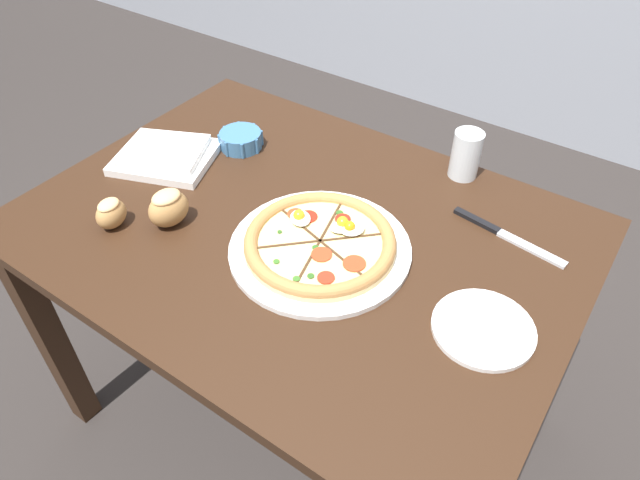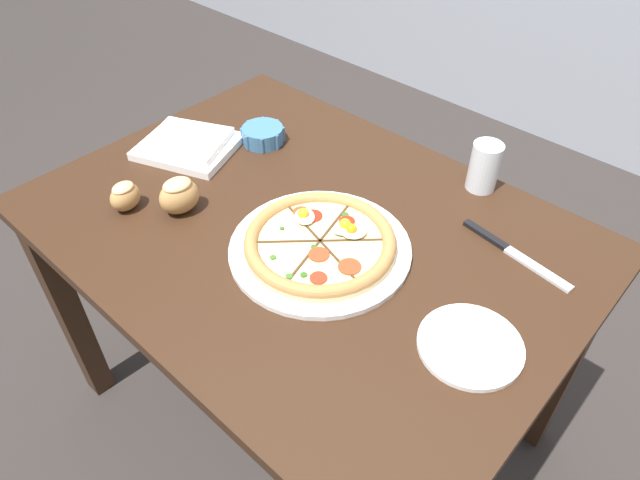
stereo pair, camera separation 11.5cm
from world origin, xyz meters
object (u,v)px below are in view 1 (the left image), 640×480
at_px(bread_piece_near, 168,207).
at_px(water_glass, 465,157).
at_px(dining_table, 300,261).
at_px(knife_main, 506,236).
at_px(napkin_folded, 165,155).
at_px(side_saucer, 483,328).
at_px(bread_piece_mid, 111,213).
at_px(ramekin_bowl, 241,139).
at_px(pizza, 320,244).

relative_size(bread_piece_near, water_glass, 0.87).
relative_size(dining_table, knife_main, 4.55).
height_order(napkin_folded, side_saucer, napkin_folded).
relative_size(bread_piece_mid, side_saucer, 0.43).
bearing_deg(ramekin_bowl, knife_main, 4.52).
bearing_deg(pizza, bread_piece_mid, -155.53).
height_order(dining_table, ramekin_bowl, ramekin_bowl).
xyz_separation_m(napkin_folded, side_saucer, (0.85, -0.06, -0.01)).
bearing_deg(pizza, knife_main, 40.77).
distance_m(dining_table, ramekin_bowl, 0.37).
xyz_separation_m(ramekin_bowl, bread_piece_mid, (-0.03, -0.39, 0.01)).
xyz_separation_m(bread_piece_mid, water_glass, (0.54, 0.60, 0.02)).
distance_m(ramekin_bowl, knife_main, 0.69).
bearing_deg(knife_main, dining_table, -142.04).
bearing_deg(bread_piece_mid, dining_table, 34.54).
bearing_deg(pizza, dining_table, 155.05).
distance_m(dining_table, pizza, 0.16).
bearing_deg(side_saucer, bread_piece_near, -171.05).
relative_size(bread_piece_mid, knife_main, 0.31).
xyz_separation_m(ramekin_bowl, water_glass, (0.51, 0.21, 0.03)).
distance_m(bread_piece_near, bread_piece_mid, 0.12).
bearing_deg(dining_table, knife_main, 29.82).
xyz_separation_m(pizza, side_saucer, (0.36, -0.01, -0.01)).
height_order(dining_table, bread_piece_mid, bread_piece_mid).
bearing_deg(side_saucer, knife_main, 102.53).
height_order(napkin_folded, bread_piece_mid, bread_piece_mid).
distance_m(pizza, ramekin_bowl, 0.44).
bearing_deg(napkin_folded, knife_main, 14.58).
bearing_deg(knife_main, napkin_folded, -157.28).
height_order(pizza, water_glass, water_glass).
distance_m(ramekin_bowl, side_saucer, 0.77).
bearing_deg(bread_piece_near, side_saucer, 8.95).
height_order(bread_piece_near, side_saucer, bread_piece_near).
distance_m(bread_piece_mid, side_saucer, 0.79).
relative_size(napkin_folded, bread_piece_mid, 3.54).
relative_size(ramekin_bowl, water_glass, 0.98).
xyz_separation_m(pizza, knife_main, (0.30, 0.26, -0.02)).
bearing_deg(ramekin_bowl, dining_table, -28.55).
relative_size(pizza, bread_piece_near, 3.73).
bearing_deg(bread_piece_near, napkin_folded, 138.73).
relative_size(pizza, knife_main, 1.45).
distance_m(pizza, napkin_folded, 0.50).
height_order(ramekin_bowl, knife_main, ramekin_bowl).
relative_size(dining_table, bread_piece_mid, 14.75).
bearing_deg(dining_table, side_saucer, -5.70).
xyz_separation_m(pizza, bread_piece_mid, (-0.41, -0.19, 0.01)).
bearing_deg(side_saucer, dining_table, 174.30).
relative_size(dining_table, napkin_folded, 4.16).
height_order(pizza, ramekin_bowl, pizza).
bearing_deg(dining_table, pizza, -24.95).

